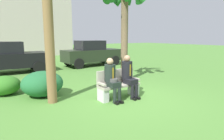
# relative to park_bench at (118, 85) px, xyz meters

# --- Properties ---
(ground_plane) EXTENTS (80.00, 80.00, 0.00)m
(ground_plane) POSITION_rel_park_bench_xyz_m (0.25, -0.27, -0.40)
(ground_plane) COLOR #508636
(park_bench) EXTENTS (1.40, 0.44, 0.90)m
(park_bench) POSITION_rel_park_bench_xyz_m (0.00, 0.00, 0.00)
(park_bench) COLOR #B7AD9E
(park_bench) RESTS_ON ground
(seated_man_left) EXTENTS (0.34, 0.72, 1.31)m
(seated_man_left) POSITION_rel_park_bench_xyz_m (-0.34, -0.12, 0.33)
(seated_man_left) COLOR #1E2823
(seated_man_left) RESTS_ON ground
(seated_man_right) EXTENTS (0.34, 0.72, 1.36)m
(seated_man_right) POSITION_rel_park_bench_xyz_m (0.33, -0.11, 0.36)
(seated_man_right) COLOR black
(seated_man_right) RESTS_ON ground
(palm_tree_short) EXTENTS (1.91, 1.82, 4.70)m
(palm_tree_short) POSITION_rel_park_bench_xyz_m (1.52, 1.69, 3.02)
(palm_tree_short) COLOR brown
(palm_tree_short) RESTS_ON ground
(shrub_near_bench) EXTENTS (1.34, 1.23, 0.84)m
(shrub_near_bench) POSITION_rel_park_bench_xyz_m (-1.96, 1.53, 0.02)
(shrub_near_bench) COLOR #226335
(shrub_near_bench) RESTS_ON ground
(shrub_mid_lawn) EXTENTS (1.04, 0.95, 0.65)m
(shrub_mid_lawn) POSITION_rel_park_bench_xyz_m (-2.98, 2.40, -0.07)
(shrub_mid_lawn) COLOR #357724
(shrub_mid_lawn) RESTS_ON ground
(parked_car_near) EXTENTS (3.94, 1.78, 1.68)m
(parked_car_near) POSITION_rel_park_bench_xyz_m (-2.36, 6.65, 0.44)
(parked_car_near) COLOR black
(parked_car_near) RESTS_ON ground
(parked_car_far) EXTENTS (3.94, 1.78, 1.68)m
(parked_car_far) POSITION_rel_park_bench_xyz_m (2.67, 6.68, 0.44)
(parked_car_far) COLOR #232D1E
(parked_car_far) RESTS_ON ground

